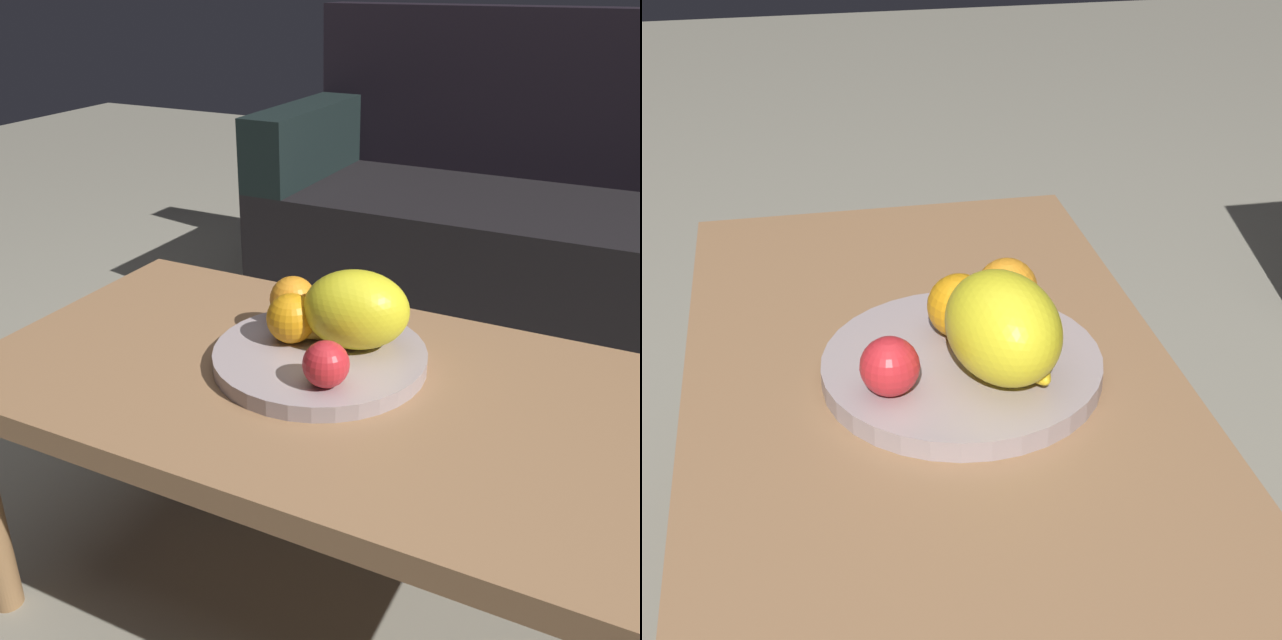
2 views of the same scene
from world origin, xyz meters
The scene contains 9 objects.
ground_plane centered at (0.00, 0.00, 0.00)m, with size 8.00×8.00×0.00m, color gray.
coffee_table centered at (0.00, 0.00, 0.40)m, with size 1.07×0.58×0.45m.
couch centered at (0.11, 1.32, 0.30)m, with size 1.70×0.70×0.90m.
fruit_bowl centered at (-0.03, 0.03, 0.46)m, with size 0.33×0.33×0.03m, color #A59494.
melon_large_front centered at (0.01, 0.07, 0.53)m, with size 0.16×0.12×0.12m, color yellow.
orange_front centered at (-0.12, 0.11, 0.51)m, with size 0.08×0.08×0.08m, color orange.
orange_left centered at (-0.08, 0.04, 0.51)m, with size 0.08×0.08×0.08m, color orange.
apple_front centered at (0.02, -0.06, 0.51)m, with size 0.07×0.07×0.07m, color red.
banana_bunch centered at (-0.02, 0.09, 0.51)m, with size 0.17×0.13×0.06m.
Camera 1 is at (0.41, -0.84, 0.99)m, focal length 40.96 mm.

